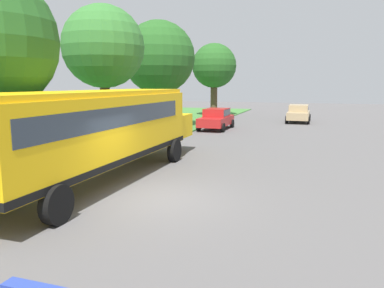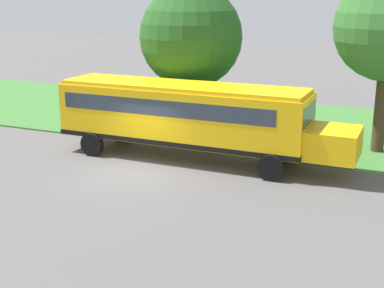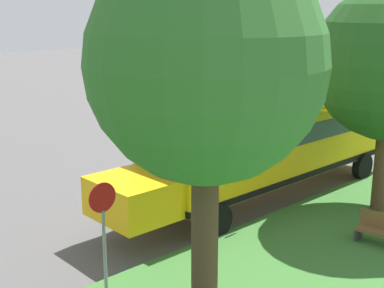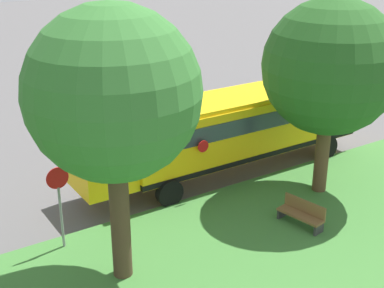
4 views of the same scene
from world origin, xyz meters
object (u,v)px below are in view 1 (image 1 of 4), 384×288
object	(u,v)px
car_tan_middle	(299,112)
car_red_nearest	(216,118)
oak_tree_roadside_mid	(102,46)
oak_tree_far_end	(157,59)
stop_sign	(150,114)
school_bus	(100,127)
oak_tree_across_road	(214,65)
park_bench	(13,154)

from	to	relation	value
car_tan_middle	car_red_nearest	bearing A→B (deg)	-127.23
oak_tree_roadside_mid	oak_tree_far_end	size ratio (longest dim) A/B	0.94
stop_sign	school_bus	bearing A→B (deg)	-76.98
car_red_nearest	car_tan_middle	size ratio (longest dim) A/B	1.00
oak_tree_far_end	car_tan_middle	bearing A→B (deg)	36.29
oak_tree_across_road	stop_sign	size ratio (longest dim) A/B	2.76
stop_sign	park_bench	distance (m)	7.78
car_red_nearest	park_bench	bearing A→B (deg)	-107.85
school_bus	oak_tree_far_end	xyz separation A→B (m)	(-4.74, 15.83, 3.39)
school_bus	oak_tree_roadside_mid	distance (m)	8.92
oak_tree_far_end	park_bench	distance (m)	15.59
car_red_nearest	oak_tree_far_end	distance (m)	6.45
school_bus	stop_sign	size ratio (longest dim) A/B	4.53
school_bus	oak_tree_roadside_mid	bearing A→B (deg)	120.46
car_red_nearest	stop_sign	world-z (taller)	stop_sign
school_bus	car_red_nearest	distance (m)	16.04
oak_tree_roadside_mid	park_bench	bearing A→B (deg)	-97.00
park_bench	school_bus	bearing A→B (deg)	-11.75
school_bus	car_red_nearest	xyz separation A→B (m)	(-0.07, 16.01, -1.05)
stop_sign	park_bench	world-z (taller)	stop_sign
school_bus	stop_sign	distance (m)	8.29
oak_tree_roadside_mid	oak_tree_far_end	bearing A→B (deg)	93.85
oak_tree_far_end	oak_tree_across_road	bearing A→B (deg)	82.62
school_bus	oak_tree_across_road	xyz separation A→B (m)	(-3.28, 27.14, 3.38)
park_bench	oak_tree_across_road	bearing A→B (deg)	86.46
car_tan_middle	park_bench	xyz separation A→B (m)	(-10.43, -22.36, -0.40)
car_tan_middle	oak_tree_across_road	distance (m)	10.55
car_tan_middle	oak_tree_across_road	size ratio (longest dim) A/B	0.58
car_red_nearest	oak_tree_far_end	size ratio (longest dim) A/B	0.54
school_bus	oak_tree_far_end	bearing A→B (deg)	106.68
car_red_nearest	oak_tree_far_end	xyz separation A→B (m)	(-4.68, -0.18, 4.44)
oak_tree_across_road	park_bench	xyz separation A→B (m)	(-1.62, -26.12, -4.83)
school_bus	car_tan_middle	size ratio (longest dim) A/B	2.82
car_red_nearest	car_tan_middle	xyz separation A→B (m)	(5.60, 7.37, 0.00)
school_bus	stop_sign	world-z (taller)	school_bus
car_red_nearest	oak_tree_roadside_mid	xyz separation A→B (m)	(-4.09, -8.95, 4.57)
oak_tree_roadside_mid	oak_tree_far_end	xyz separation A→B (m)	(-0.59, 8.77, -0.13)
oak_tree_across_road	park_bench	world-z (taller)	oak_tree_across_road
park_bench	stop_sign	bearing A→B (deg)	66.78
school_bus	car_tan_middle	distance (m)	24.05
car_red_nearest	car_tan_middle	bearing A→B (deg)	52.77
oak_tree_across_road	park_bench	distance (m)	26.61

